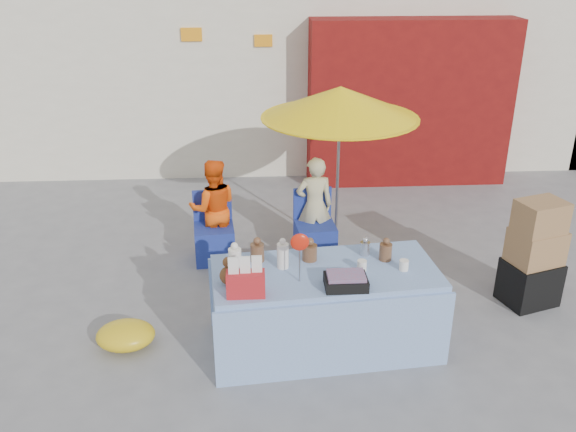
{
  "coord_description": "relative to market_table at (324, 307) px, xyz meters",
  "views": [
    {
      "loc": [
        -0.29,
        -5.23,
        3.61
      ],
      "look_at": [
        0.05,
        0.6,
        1.0
      ],
      "focal_mm": 38.0,
      "sensor_mm": 36.0,
      "label": 1
    }
  ],
  "objects": [
    {
      "name": "market_table",
      "position": [
        0.0,
        0.0,
        0.0
      ],
      "size": [
        2.25,
        1.21,
        1.31
      ],
      "rotation": [
        0.0,
        0.0,
        0.1
      ],
      "color": "#8AACDC",
      "rests_on": "ground"
    },
    {
      "name": "ground",
      "position": [
        -0.35,
        0.28,
        -0.43
      ],
      "size": [
        80.0,
        80.0,
        0.0
      ],
      "primitive_type": "plane",
      "color": "slate",
      "rests_on": "ground"
    },
    {
      "name": "chair_left",
      "position": [
        -1.15,
        1.85,
        -0.17
      ],
      "size": [
        0.52,
        0.51,
        0.85
      ],
      "rotation": [
        0.0,
        0.0,
        0.09
      ],
      "color": "navy",
      "rests_on": "ground"
    },
    {
      "name": "tarp_bundle",
      "position": [
        -1.93,
        0.07,
        -0.3
      ],
      "size": [
        0.59,
        0.48,
        0.26
      ],
      "primitive_type": "ellipsoid",
      "rotation": [
        0.0,
        0.0,
        0.04
      ],
      "color": "gold",
      "rests_on": "ground"
    },
    {
      "name": "vendor_beige",
      "position": [
        0.1,
        1.99,
        0.21
      ],
      "size": [
        0.49,
        0.35,
        1.27
      ],
      "primitive_type": "imported",
      "rotation": [
        0.0,
        0.0,
        3.23
      ],
      "color": "#C6BD8C",
      "rests_on": "ground"
    },
    {
      "name": "umbrella",
      "position": [
        0.4,
        2.14,
        1.46
      ],
      "size": [
        1.9,
        1.9,
        2.09
      ],
      "color": "gray",
      "rests_on": "ground"
    },
    {
      "name": "vendor_orange",
      "position": [
        -1.15,
        1.99,
        0.2
      ],
      "size": [
        0.66,
        0.53,
        1.26
      ],
      "primitive_type": "imported",
      "rotation": [
        0.0,
        0.0,
        3.23
      ],
      "color": "#FF560D",
      "rests_on": "ground"
    },
    {
      "name": "box_stack",
      "position": [
        2.33,
        0.64,
        0.13
      ],
      "size": [
        0.65,
        0.59,
        1.21
      ],
      "rotation": [
        0.0,
        0.0,
        0.31
      ],
      "color": "black",
      "rests_on": "ground"
    },
    {
      "name": "chair_right",
      "position": [
        0.1,
        1.85,
        -0.17
      ],
      "size": [
        0.52,
        0.51,
        0.85
      ],
      "rotation": [
        0.0,
        0.0,
        0.09
      ],
      "color": "navy",
      "rests_on": "ground"
    }
  ]
}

